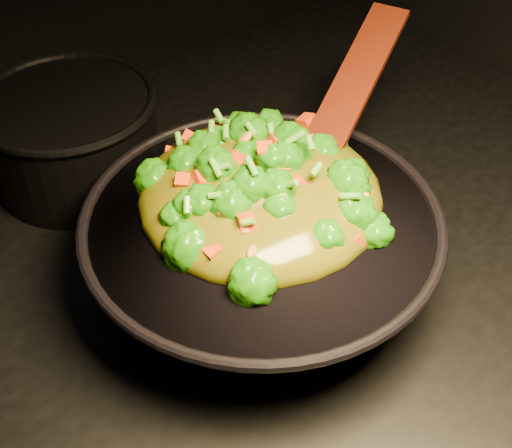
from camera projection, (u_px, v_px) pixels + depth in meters
stovetop at (255, 425)px, 1.23m from camera, size 1.20×0.90×0.90m
wok at (261, 254)px, 0.83m from camera, size 0.44×0.44×0.11m
stir_fry at (260, 166)px, 0.78m from camera, size 0.30×0.30×0.10m
spatula at (343, 106)px, 0.86m from camera, size 0.30×0.16×0.13m
back_pot at (73, 138)px, 0.98m from camera, size 0.30×0.30×0.13m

